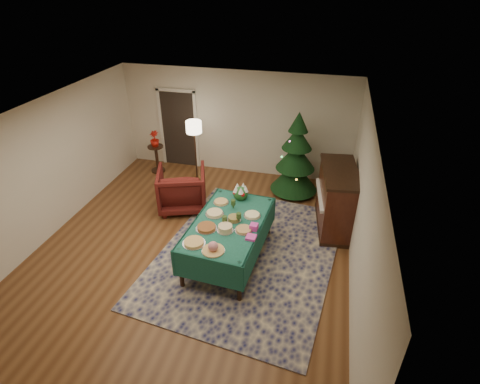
% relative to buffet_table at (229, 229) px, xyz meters
% --- Properties ---
extents(room_shell, '(7.00, 7.00, 7.00)m').
position_rel_buffet_table_xyz_m(room_shell, '(-0.76, 0.04, 0.68)').
color(room_shell, '#593319').
rests_on(room_shell, ground).
extents(doorway, '(1.08, 0.04, 2.16)m').
position_rel_buffet_table_xyz_m(doorway, '(-2.36, 3.53, 0.43)').
color(doorway, black).
rests_on(doorway, ground).
extents(rug, '(3.67, 4.55, 0.02)m').
position_rel_buffet_table_xyz_m(rug, '(0.32, 0.17, -0.66)').
color(rug, '#121546').
rests_on(rug, ground).
extents(buffet_table, '(1.40, 2.22, 0.83)m').
position_rel_buffet_table_xyz_m(buffet_table, '(0.00, 0.00, 0.00)').
color(buffet_table, black).
rests_on(buffet_table, ground).
extents(platter_0, '(0.39, 0.39, 0.05)m').
position_rel_buffet_table_xyz_m(platter_0, '(-0.39, -0.73, 0.19)').
color(platter_0, silver).
rests_on(platter_0, buffet_table).
extents(platter_1, '(0.38, 0.38, 0.18)m').
position_rel_buffet_table_xyz_m(platter_1, '(-0.02, -0.84, 0.24)').
color(platter_1, silver).
rests_on(platter_1, buffet_table).
extents(platter_2, '(0.38, 0.38, 0.06)m').
position_rel_buffet_table_xyz_m(platter_2, '(-0.32, -0.29, 0.19)').
color(platter_2, silver).
rests_on(platter_2, buffet_table).
extents(platter_3, '(0.29, 0.29, 0.11)m').
position_rel_buffet_table_xyz_m(platter_3, '(0.02, -0.27, 0.22)').
color(platter_3, silver).
rests_on(platter_3, buffet_table).
extents(platter_4, '(0.32, 0.32, 0.05)m').
position_rel_buffet_table_xyz_m(platter_4, '(0.33, -0.19, 0.19)').
color(platter_4, silver).
rests_on(platter_4, buffet_table).
extents(platter_5, '(0.35, 0.35, 0.06)m').
position_rel_buffet_table_xyz_m(platter_5, '(-0.31, 0.17, 0.19)').
color(platter_5, silver).
rests_on(platter_5, buffet_table).
extents(platter_6, '(0.26, 0.26, 0.08)m').
position_rel_buffet_table_xyz_m(platter_6, '(0.08, 0.08, 0.20)').
color(platter_6, silver).
rests_on(platter_6, buffet_table).
extents(platter_7, '(0.32, 0.32, 0.05)m').
position_rel_buffet_table_xyz_m(platter_7, '(0.38, 0.29, 0.19)').
color(platter_7, silver).
rests_on(platter_7, buffet_table).
extents(platter_8, '(0.31, 0.31, 0.05)m').
position_rel_buffet_table_xyz_m(platter_8, '(-0.31, 0.58, 0.19)').
color(platter_8, silver).
rests_on(platter_8, buffet_table).
extents(goblet_0, '(0.09, 0.09, 0.19)m').
position_rel_buffet_table_xyz_m(goblet_0, '(-0.03, 0.44, 0.27)').
color(goblet_0, '#2D471E').
rests_on(goblet_0, buffet_table).
extents(goblet_1, '(0.09, 0.09, 0.19)m').
position_rel_buffet_table_xyz_m(goblet_1, '(0.18, 0.04, 0.27)').
color(goblet_1, '#2D471E').
rests_on(goblet_1, buffet_table).
extents(goblet_2, '(0.09, 0.09, 0.19)m').
position_rel_buffet_table_xyz_m(goblet_2, '(-0.04, -0.11, 0.27)').
color(goblet_2, '#2D471E').
rests_on(goblet_2, buffet_table).
extents(napkin_stack, '(0.18, 0.18, 0.04)m').
position_rel_buffet_table_xyz_m(napkin_stack, '(0.50, -0.37, 0.19)').
color(napkin_stack, '#E23EAD').
rests_on(napkin_stack, buffet_table).
extents(gift_box, '(0.14, 0.14, 0.11)m').
position_rel_buffet_table_xyz_m(gift_box, '(0.49, -0.11, 0.22)').
color(gift_box, '#D93CAD').
rests_on(gift_box, buffet_table).
extents(centerpiece, '(0.30, 0.30, 0.34)m').
position_rel_buffet_table_xyz_m(centerpiece, '(0.02, 0.83, 0.31)').
color(centerpiece, '#1E4C1E').
rests_on(centerpiece, buffet_table).
extents(armchair, '(1.30, 1.26, 1.07)m').
position_rel_buffet_table_xyz_m(armchair, '(-1.50, 1.46, -0.13)').
color(armchair, '#4D1310').
rests_on(armchair, ground).
extents(floor_lamp, '(0.39, 0.39, 1.59)m').
position_rel_buffet_table_xyz_m(floor_lamp, '(-1.64, 2.80, 0.68)').
color(floor_lamp, '#A57F3F').
rests_on(floor_lamp, ground).
extents(side_table, '(0.41, 0.41, 0.74)m').
position_rel_buffet_table_xyz_m(side_table, '(-2.83, 2.97, -0.31)').
color(side_table, black).
rests_on(side_table, ground).
extents(potted_plant, '(0.23, 0.42, 0.23)m').
position_rel_buffet_table_xyz_m(potted_plant, '(-2.83, 2.97, 0.19)').
color(potted_plant, '#B6170D').
rests_on(potted_plant, side_table).
extents(christmas_tree, '(1.48, 1.48, 2.06)m').
position_rel_buffet_table_xyz_m(christmas_tree, '(0.89, 2.74, 0.26)').
color(christmas_tree, black).
rests_on(christmas_tree, ground).
extents(piano, '(0.92, 1.63, 1.34)m').
position_rel_buffet_table_xyz_m(piano, '(1.89, 1.53, -0.01)').
color(piano, black).
rests_on(piano, ground).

